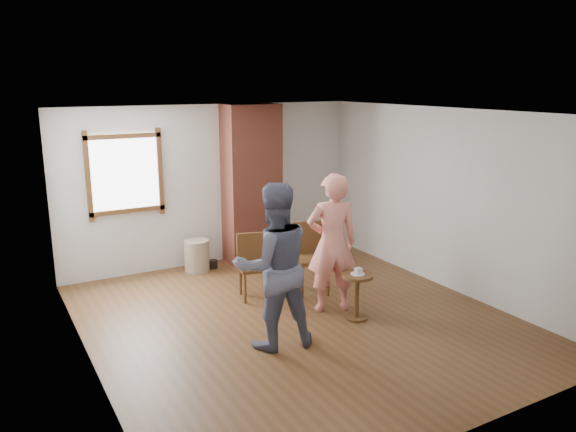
% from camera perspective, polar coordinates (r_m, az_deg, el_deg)
% --- Properties ---
extents(ground, '(5.50, 5.50, 0.00)m').
position_cam_1_polar(ground, '(7.27, 0.92, -10.45)').
color(ground, brown).
rests_on(ground, ground).
extents(room_shell, '(5.04, 5.52, 2.62)m').
position_cam_1_polar(room_shell, '(7.24, -1.85, 4.41)').
color(room_shell, silver).
rests_on(room_shell, ground).
extents(brick_chimney, '(0.90, 0.50, 2.60)m').
position_cam_1_polar(brick_chimney, '(9.28, -3.70, 3.26)').
color(brick_chimney, '#AD533D').
rests_on(brick_chimney, ground).
extents(stoneware_crock, '(0.52, 0.52, 0.51)m').
position_cam_1_polar(stoneware_crock, '(9.05, -9.25, -4.00)').
color(stoneware_crock, tan).
rests_on(stoneware_crock, ground).
extents(dark_pot, '(0.15, 0.15, 0.14)m').
position_cam_1_polar(dark_pot, '(9.20, -7.61, -4.86)').
color(dark_pot, black).
rests_on(dark_pot, ground).
extents(dining_chair_left, '(0.51, 0.51, 0.89)m').
position_cam_1_polar(dining_chair_left, '(7.86, -3.55, -4.68)').
color(dining_chair_left, brown).
rests_on(dining_chair_left, ground).
extents(dining_chair_right, '(0.58, 0.58, 1.00)m').
position_cam_1_polar(dining_chair_right, '(8.03, 2.25, -3.81)').
color(dining_chair_right, brown).
rests_on(dining_chair_right, ground).
extents(side_table, '(0.40, 0.40, 0.60)m').
position_cam_1_polar(side_table, '(7.19, 7.04, -7.37)').
color(side_table, brown).
rests_on(side_table, ground).
extents(cake_plate, '(0.18, 0.18, 0.01)m').
position_cam_1_polar(cake_plate, '(7.12, 7.08, -5.86)').
color(cake_plate, white).
rests_on(cake_plate, side_table).
extents(cake_slice, '(0.08, 0.07, 0.06)m').
position_cam_1_polar(cake_slice, '(7.12, 7.16, -5.59)').
color(cake_slice, silver).
rests_on(cake_slice, cake_plate).
extents(man, '(1.03, 0.86, 1.90)m').
position_cam_1_polar(man, '(6.28, -1.45, -5.11)').
color(man, '#15183C').
rests_on(man, ground).
extents(person_pink, '(0.77, 0.63, 1.84)m').
position_cam_1_polar(person_pink, '(7.28, 4.49, -2.77)').
color(person_pink, '#FB8E7D').
rests_on(person_pink, ground).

